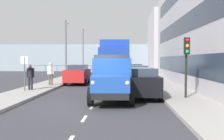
{
  "coord_description": "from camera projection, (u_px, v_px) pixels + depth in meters",
  "views": [
    {
      "loc": [
        -1.43,
        12.62,
        2.2
      ],
      "look_at": [
        -0.48,
        -10.6,
        1.27
      ],
      "focal_mm": 42.74,
      "sensor_mm": 36.0,
      "label": 1
    }
  ],
  "objects": [
    {
      "name": "sidewalk_right",
      "position": [
        56.0,
        82.0,
        24.62
      ],
      "size": [
        2.47,
        44.02,
        0.15
      ],
      "primitive_type": "cube",
      "color": "#9E9993",
      "rests_on": "ground_plane"
    },
    {
      "name": "car_red_oppositeside_0",
      "position": [
        78.0,
        74.0,
        23.62
      ],
      "size": [
        1.86,
        4.48,
        1.72
      ],
      "color": "#B21E1E",
      "rests_on": "ground_plane"
    },
    {
      "name": "building_far_block",
      "position": [
        177.0,
        43.0,
        43.92
      ],
      "size": [
        8.85,
        10.37,
        9.88
      ],
      "color": "#B7B2B7",
      "rests_on": "ground_plane"
    },
    {
      "name": "traffic_light_near",
      "position": [
        187.0,
        54.0,
        14.07
      ],
      "size": [
        0.28,
        0.41,
        3.2
      ],
      "color": "black",
      "rests_on": "sidewalk_left"
    },
    {
      "name": "car_black_kerbside_near",
      "position": [
        143.0,
        82.0,
        15.06
      ],
      "size": [
        1.8,
        4.14,
        1.72
      ],
      "color": "black",
      "rests_on": "ground_plane"
    },
    {
      "name": "lorry_cargo_blue",
      "position": [
        115.0,
        61.0,
        24.15
      ],
      "size": [
        2.58,
        8.2,
        3.87
      ],
      "color": "#193899",
      "rests_on": "ground_plane"
    },
    {
      "name": "sea_horizon",
      "position": [
        115.0,
        58.0,
        49.3
      ],
      "size": [
        80.0,
        0.8,
        5.0
      ],
      "primitive_type": "cube",
      "color": "#84939E",
      "rests_on": "ground_plane"
    },
    {
      "name": "lamp_post_far",
      "position": [
        83.0,
        46.0,
        40.92
      ],
      "size": [
        0.32,
        1.14,
        6.84
      ],
      "color": "#59595B",
      "rests_on": "sidewalk_right"
    },
    {
      "name": "truck_vintage_blue",
      "position": [
        112.0,
        79.0,
        13.73
      ],
      "size": [
        2.17,
        5.64,
        2.43
      ],
      "color": "black",
      "rests_on": "ground_plane"
    },
    {
      "name": "pedestrian_couple_b",
      "position": [
        30.0,
        75.0,
        17.99
      ],
      "size": [
        0.53,
        0.34,
        1.72
      ],
      "color": "black",
      "rests_on": "sidewalk_right"
    },
    {
      "name": "car_navy_kerbside_2",
      "position": [
        134.0,
        72.0,
        26.58
      ],
      "size": [
        1.82,
        4.26,
        1.72
      ],
      "color": "navy",
      "rests_on": "ground_plane"
    },
    {
      "name": "seawall_railing",
      "position": [
        115.0,
        67.0,
        45.77
      ],
      "size": [
        28.08,
        0.08,
        1.2
      ],
      "color": "#4C5156",
      "rests_on": "ground_plane"
    },
    {
      "name": "road_centreline_markings",
      "position": [
        107.0,
        84.0,
        24.13
      ],
      "size": [
        0.12,
        40.83,
        0.01
      ],
      "color": "silver",
      "rests_on": "ground_plane"
    },
    {
      "name": "pedestrian_couple_a",
      "position": [
        51.0,
        72.0,
        21.15
      ],
      "size": [
        0.53,
        0.34,
        1.79
      ],
      "color": "#4C473D",
      "rests_on": "sidewalk_right"
    },
    {
      "name": "ground_plane",
      "position": [
        107.0,
        83.0,
        24.43
      ],
      "size": [
        80.0,
        80.0,
        0.0
      ],
      "primitive_type": "plane",
      "color": "#38383D"
    },
    {
      "name": "car_silver_kerbside_1",
      "position": [
        137.0,
        76.0,
        21.09
      ],
      "size": [
        1.85,
        4.49,
        1.72
      ],
      "color": "#B7BABF",
      "rests_on": "ground_plane"
    },
    {
      "name": "lamp_post_promenade",
      "position": [
        66.0,
        44.0,
        28.1
      ],
      "size": [
        0.32,
        1.14,
        6.17
      ],
      "color": "#59595B",
      "rests_on": "sidewalk_right"
    },
    {
      "name": "sidewalk_left",
      "position": [
        159.0,
        83.0,
        24.23
      ],
      "size": [
        2.47,
        44.02,
        0.15
      ],
      "primitive_type": "cube",
      "color": "#9E9993",
      "rests_on": "ground_plane"
    },
    {
      "name": "street_sign",
      "position": [
        25.0,
        67.0,
        17.28
      ],
      "size": [
        0.5,
        0.07,
        2.25
      ],
      "color": "#4C4C4C",
      "rests_on": "sidewalk_right"
    }
  ]
}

